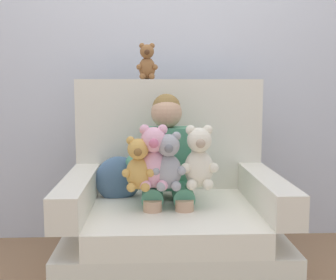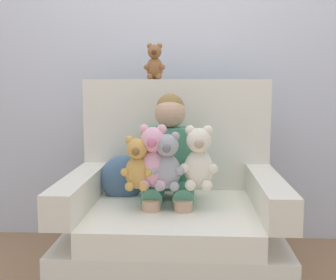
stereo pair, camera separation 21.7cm
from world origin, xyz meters
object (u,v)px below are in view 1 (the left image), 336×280
at_px(plush_cream, 199,159).
at_px(plush_pink, 154,159).
at_px(armchair, 172,220).
at_px(plush_honey, 138,165).
at_px(plush_grey, 168,163).
at_px(throw_pillow, 118,179).
at_px(seated_child, 167,163).
at_px(plush_brown_on_backrest, 147,63).

distance_m(plush_cream, plush_pink, 0.23).
relative_size(armchair, plush_honey, 4.13).
xyz_separation_m(armchair, plush_grey, (-0.03, -0.16, 0.35)).
relative_size(plush_honey, throw_pillow, 1.04).
relative_size(seated_child, plush_cream, 2.57).
bearing_deg(plush_honey, plush_brown_on_backrest, 74.01).
height_order(plush_cream, plush_pink, plush_pink).
height_order(plush_grey, plush_cream, plush_cream).
xyz_separation_m(seated_child, plush_pink, (-0.07, -0.17, 0.05)).
height_order(seated_child, plush_brown_on_backrest, plush_brown_on_backrest).
bearing_deg(plush_honey, seated_child, 40.91).
relative_size(plush_cream, plush_pink, 0.99).
distance_m(plush_pink, plush_brown_on_backrest, 0.70).
bearing_deg(plush_cream, plush_brown_on_backrest, 99.58).
bearing_deg(throw_pillow, armchair, -21.32).
bearing_deg(plush_pink, armchair, 47.17).
bearing_deg(plush_brown_on_backrest, armchair, -82.78).
xyz_separation_m(plush_cream, throw_pillow, (-0.43, 0.25, -0.16)).
xyz_separation_m(plush_honey, plush_brown_on_backrest, (0.04, 0.51, 0.53)).
xyz_separation_m(plush_pink, throw_pillow, (-0.20, 0.27, -0.16)).
bearing_deg(plush_honey, throw_pillow, 101.50).
distance_m(plush_grey, plush_cream, 0.16).
distance_m(seated_child, throw_pillow, 0.31).
bearing_deg(seated_child, plush_grey, -85.44).
bearing_deg(plush_brown_on_backrest, plush_honey, -109.26).
relative_size(plush_grey, plush_cream, 0.91).
xyz_separation_m(seated_child, plush_brown_on_backrest, (-0.11, 0.32, 0.55)).
relative_size(plush_grey, plush_honey, 1.08).
height_order(armchair, plush_pink, armchair).
xyz_separation_m(armchair, plush_honey, (-0.18, -0.17, 0.34)).
bearing_deg(plush_brown_on_backrest, plush_pink, -100.43).
bearing_deg(plush_pink, plush_honey, -172.11).
height_order(plush_honey, plush_brown_on_backrest, plush_brown_on_backrest).
bearing_deg(plush_honey, plush_pink, 6.40).
bearing_deg(throw_pillow, plush_pink, -53.44).
bearing_deg(throw_pillow, plush_cream, -30.93).
height_order(armchair, plush_honey, armchair).
height_order(plush_grey, plush_brown_on_backrest, plush_brown_on_backrest).
distance_m(plush_cream, plush_brown_on_backrest, 0.74).
xyz_separation_m(armchair, plush_cream, (0.13, -0.14, 0.36)).
distance_m(plush_grey, plush_brown_on_backrest, 0.72).
relative_size(plush_cream, plush_honey, 1.19).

